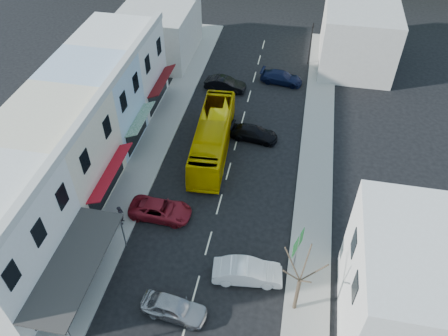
{
  "coord_description": "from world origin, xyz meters",
  "views": [
    {
      "loc": [
        5.02,
        -19.44,
        26.32
      ],
      "look_at": [
        0.0,
        6.0,
        2.2
      ],
      "focal_mm": 35.0,
      "sensor_mm": 36.0,
      "label": 1
    }
  ],
  "objects_px": {
    "car_white": "(247,273)",
    "street_tree": "(300,281)",
    "car_silver": "(174,308)",
    "traffic_signal": "(311,44)",
    "car_red": "(160,210)",
    "bus": "(213,138)",
    "pedestrian_left": "(121,215)",
    "direction_sign": "(296,253)"
  },
  "relations": [
    {
      "from": "car_red",
      "to": "traffic_signal",
      "type": "relative_size",
      "value": 0.9
    },
    {
      "from": "pedestrian_left",
      "to": "direction_sign",
      "type": "height_order",
      "value": "direction_sign"
    },
    {
      "from": "car_red",
      "to": "direction_sign",
      "type": "xyz_separation_m",
      "value": [
        10.67,
        -3.02,
        1.22
      ]
    },
    {
      "from": "bus",
      "to": "car_red",
      "type": "bearing_deg",
      "value": -109.12
    },
    {
      "from": "car_white",
      "to": "pedestrian_left",
      "type": "relative_size",
      "value": 2.59
    },
    {
      "from": "direction_sign",
      "to": "pedestrian_left",
      "type": "bearing_deg",
      "value": -167.53
    },
    {
      "from": "car_silver",
      "to": "traffic_signal",
      "type": "relative_size",
      "value": 0.86
    },
    {
      "from": "car_white",
      "to": "street_tree",
      "type": "distance_m",
      "value": 4.57
    },
    {
      "from": "car_silver",
      "to": "direction_sign",
      "type": "xyz_separation_m",
      "value": [
        7.3,
        4.88,
        1.22
      ]
    },
    {
      "from": "car_silver",
      "to": "street_tree",
      "type": "bearing_deg",
      "value": -70.11
    },
    {
      "from": "bus",
      "to": "pedestrian_left",
      "type": "xyz_separation_m",
      "value": [
        -5.04,
        -9.9,
        -0.55
      ]
    },
    {
      "from": "pedestrian_left",
      "to": "direction_sign",
      "type": "relative_size",
      "value": 0.44
    },
    {
      "from": "car_white",
      "to": "traffic_signal",
      "type": "relative_size",
      "value": 0.86
    },
    {
      "from": "bus",
      "to": "traffic_signal",
      "type": "bearing_deg",
      "value": 62.76
    },
    {
      "from": "car_white",
      "to": "street_tree",
      "type": "height_order",
      "value": "street_tree"
    },
    {
      "from": "bus",
      "to": "car_red",
      "type": "relative_size",
      "value": 2.52
    },
    {
      "from": "direction_sign",
      "to": "traffic_signal",
      "type": "distance_m",
      "value": 29.29
    },
    {
      "from": "car_white",
      "to": "direction_sign",
      "type": "bearing_deg",
      "value": -73.12
    },
    {
      "from": "bus",
      "to": "car_white",
      "type": "relative_size",
      "value": 2.64
    },
    {
      "from": "street_tree",
      "to": "traffic_signal",
      "type": "xyz_separation_m",
      "value": [
        -0.89,
        32.29,
        -0.73
      ]
    },
    {
      "from": "pedestrian_left",
      "to": "traffic_signal",
      "type": "height_order",
      "value": "traffic_signal"
    },
    {
      "from": "car_red",
      "to": "direction_sign",
      "type": "height_order",
      "value": "direction_sign"
    },
    {
      "from": "car_red",
      "to": "car_silver",
      "type": "bearing_deg",
      "value": -155.93
    },
    {
      "from": "bus",
      "to": "car_silver",
      "type": "height_order",
      "value": "bus"
    },
    {
      "from": "street_tree",
      "to": "traffic_signal",
      "type": "distance_m",
      "value": 32.31
    },
    {
      "from": "traffic_signal",
      "to": "car_red",
      "type": "bearing_deg",
      "value": 79.55
    },
    {
      "from": "car_silver",
      "to": "car_white",
      "type": "bearing_deg",
      "value": -43.99
    },
    {
      "from": "pedestrian_left",
      "to": "street_tree",
      "type": "height_order",
      "value": "street_tree"
    },
    {
      "from": "car_white",
      "to": "street_tree",
      "type": "relative_size",
      "value": 0.67
    },
    {
      "from": "car_white",
      "to": "direction_sign",
      "type": "xyz_separation_m",
      "value": [
        3.1,
        1.36,
        1.22
      ]
    },
    {
      "from": "street_tree",
      "to": "car_silver",
      "type": "bearing_deg",
      "value": -166.15
    },
    {
      "from": "car_white",
      "to": "traffic_signal",
      "type": "bearing_deg",
      "value": -11.48
    },
    {
      "from": "car_silver",
      "to": "pedestrian_left",
      "type": "relative_size",
      "value": 2.59
    },
    {
      "from": "street_tree",
      "to": "car_red",
      "type": "bearing_deg",
      "value": 151.17
    },
    {
      "from": "traffic_signal",
      "to": "pedestrian_left",
      "type": "bearing_deg",
      "value": 75.75
    },
    {
      "from": "car_red",
      "to": "pedestrian_left",
      "type": "height_order",
      "value": "pedestrian_left"
    },
    {
      "from": "traffic_signal",
      "to": "bus",
      "type": "bearing_deg",
      "value": 77.0
    },
    {
      "from": "pedestrian_left",
      "to": "traffic_signal",
      "type": "relative_size",
      "value": 0.33
    },
    {
      "from": "car_red",
      "to": "traffic_signal",
      "type": "xyz_separation_m",
      "value": [
        10.07,
        26.26,
        1.86
      ]
    },
    {
      "from": "car_silver",
      "to": "car_red",
      "type": "xyz_separation_m",
      "value": [
        -3.37,
        7.9,
        0.0
      ]
    },
    {
      "from": "car_red",
      "to": "direction_sign",
      "type": "bearing_deg",
      "value": -104.81
    },
    {
      "from": "traffic_signal",
      "to": "car_silver",
      "type": "bearing_deg",
      "value": 89.43
    }
  ]
}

